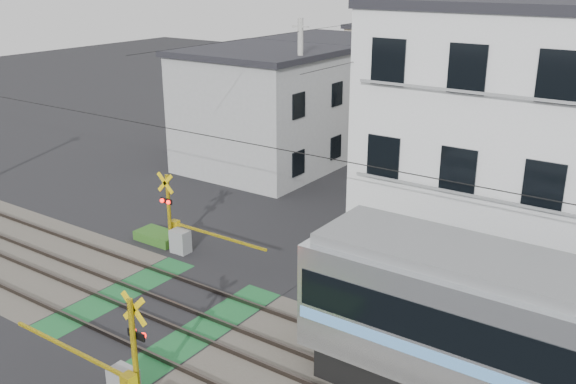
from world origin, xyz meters
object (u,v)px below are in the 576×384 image
Objects in this scene: crossing_signal_near at (124,378)px; pedestrian at (476,131)px; crossing_signal_far at (179,234)px; apartment_block at (538,143)px.

pedestrian is at bearing 92.38° from crossing_signal_near.
crossing_signal_near reaches higher than pedestrian.
apartment_block is (11.09, 5.84, 3.94)m from crossing_signal_far.
crossing_signal_near and crossing_signal_far have the same top height.
apartment_block is at bearing 65.78° from crossing_signal_near.
crossing_signal_far is at bearing -152.22° from apartment_block.
crossing_signal_far is at bearing 125.29° from crossing_signal_near.
crossing_signal_far is (-5.17, 7.31, 0.00)m from crossing_signal_near.
crossing_signal_far reaches higher than pedestrian.
crossing_signal_far is 0.46× the size of apartment_block.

